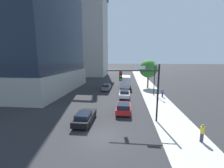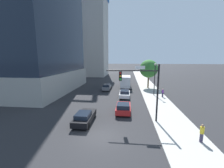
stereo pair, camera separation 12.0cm
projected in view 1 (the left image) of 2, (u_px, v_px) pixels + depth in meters
ground_plane at (102, 136)px, 14.00m from camera, size 400.00×400.00×0.00m
sidewalk at (151, 91)px, 32.82m from camera, size 4.44×120.00×0.15m
construction_building at (89, 31)px, 61.86m from camera, size 18.45×14.73×45.14m
traffic_light_pole at (142, 83)px, 16.55m from camera, size 5.98×0.48×6.62m
street_lamp at (155, 75)px, 28.60m from camera, size 0.44×0.44×6.36m
street_tree at (148, 69)px, 35.77m from camera, size 4.40×4.40×6.98m
car_black at (85, 117)px, 16.86m from camera, size 1.81×4.53×1.37m
car_gray at (106, 87)px, 34.58m from camera, size 1.73×4.27×1.45m
car_white at (125, 94)px, 28.15m from camera, size 1.92×4.62×1.42m
car_red at (123, 108)px, 19.98m from camera, size 1.95×4.13×1.49m
box_truck at (125, 81)px, 36.86m from camera, size 2.37×7.34×3.12m
pedestrian_yellow_shirt at (202, 133)px, 12.72m from camera, size 0.34×0.34×1.64m
pedestrian_purple_shirt at (162, 93)px, 27.65m from camera, size 0.34×0.34×1.64m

